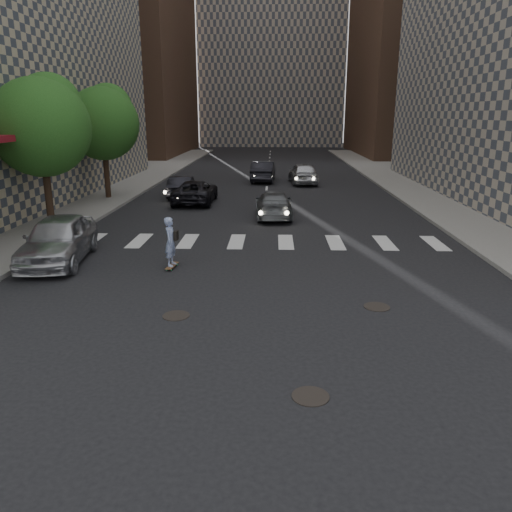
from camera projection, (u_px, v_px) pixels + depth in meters
The scene contains 15 objects.
ground at pixel (251, 337), 11.64m from camera, with size 160.00×160.00×0.00m, color black.
sidewalk_left at pixel (35, 195), 31.32m from camera, with size 13.00×80.00×0.15m, color gray.
sidewalk_right at pixel (504, 198), 30.34m from camera, with size 13.00×80.00×0.15m, color gray.
tree_b at pixel (43, 123), 21.38m from camera, with size 4.20×4.20×6.60m.
tree_c at pixel (104, 120), 29.06m from camera, with size 4.20×4.20×6.60m.
manhole_a at pixel (310, 396), 9.19m from camera, with size 0.70×0.70×0.02m, color black.
manhole_b at pixel (176, 316), 12.85m from camera, with size 0.70×0.70×0.02m, color black.
manhole_c at pixel (377, 307), 13.44m from camera, with size 0.70×0.70×0.02m, color black.
skateboarder at pixel (171, 242), 16.61m from camera, with size 0.48×0.90×1.75m.
silver_sedan at pixel (58, 239), 17.35m from camera, with size 1.93×4.80×1.63m, color #B7B8BE.
traffic_car_a at pixel (182, 187), 30.85m from camera, with size 1.39×3.99×1.31m, color black.
traffic_car_b at pixel (274, 205), 24.89m from camera, with size 1.78×4.38×1.27m, color #585C60.
traffic_car_c at pixel (195, 192), 28.89m from camera, with size 2.18×4.73×1.31m, color black.
traffic_car_d at pixel (303, 173), 36.81m from camera, with size 1.87×4.65×1.58m, color #AAACB2.
traffic_car_e at pixel (263, 171), 38.03m from camera, with size 1.64×4.69×1.55m, color black.
Camera 1 is at (0.48, -10.65, 5.03)m, focal length 35.00 mm.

